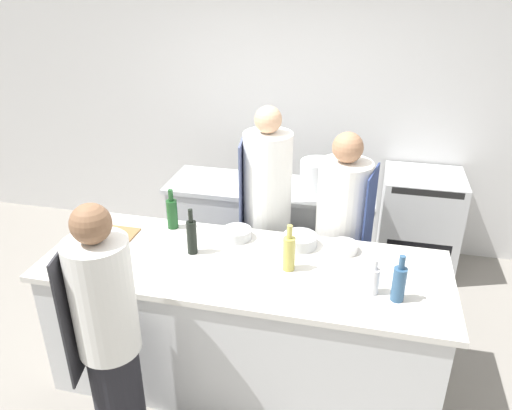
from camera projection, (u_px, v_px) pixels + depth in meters
ground_plane at (245, 373)px, 3.60m from camera, size 16.00×16.00×0.00m
wall_back at (298, 108)px, 4.86m from camera, size 8.00×0.06×2.80m
prep_counter at (244, 321)px, 3.39m from camera, size 2.60×0.93×0.94m
pass_counter at (270, 233)px, 4.51m from camera, size 1.79×0.60×0.94m
oven_range at (418, 222)px, 4.69m from camera, size 0.70×0.62×0.95m
chef_at_prep_near at (109, 338)px, 2.73m from camera, size 0.38×0.36×1.63m
chef_at_stove at (341, 237)px, 3.76m from camera, size 0.43×0.41×1.63m
chef_at_pass_far at (266, 219)px, 3.85m from camera, size 0.40×0.38×1.78m
bottle_olive_oil at (192, 236)px, 3.26m from camera, size 0.07×0.07×0.32m
bottle_vinegar at (172, 213)px, 3.57m from camera, size 0.08×0.08×0.30m
bottle_wine at (399, 283)px, 2.80m from camera, size 0.08×0.08×0.29m
bottle_cooking_oil at (289, 252)px, 3.08m from camera, size 0.08×0.08×0.31m
bottle_sauce at (373, 280)px, 2.87m from camera, size 0.07×0.07×0.22m
bowl_mixing_large at (300, 241)px, 3.37m from camera, size 0.23×0.23×0.08m
bowl_prep_small at (344, 247)px, 3.31m from camera, size 0.18×0.18×0.06m
bowl_ceramic_blue at (237, 233)px, 3.47m from camera, size 0.20×0.20×0.07m
cutting_board at (106, 233)px, 3.53m from camera, size 0.43×0.23×0.01m
stockpot at (318, 174)px, 4.24m from camera, size 0.31×0.31×0.23m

